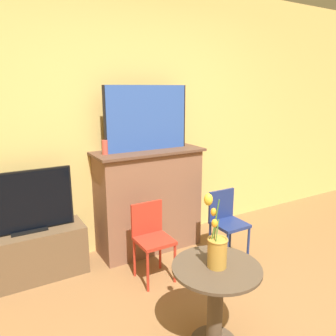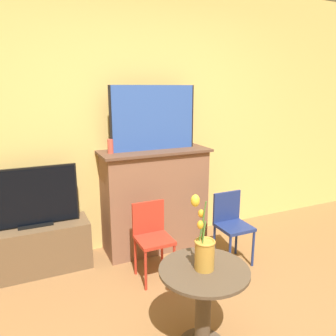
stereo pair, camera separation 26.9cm
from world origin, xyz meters
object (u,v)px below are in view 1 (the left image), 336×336
Objects in this scene: chair_red at (151,235)px; chair_blue at (226,219)px; painting at (147,118)px; vase_tulips at (216,247)px; tv_monitor at (26,203)px.

chair_red is 0.80m from chair_blue.
painting is 1.12m from chair_red.
painting is 1.85× the size of vase_tulips.
chair_red is (0.92, -0.53, -0.31)m from tv_monitor.
chair_blue is (0.56, -0.58, -0.97)m from painting.
painting is 1.29× the size of chair_red.
vase_tulips is at bearing -91.47° from chair_red.
chair_red is at bearing 175.60° from chair_blue.
vase_tulips is (-0.02, -0.92, 0.30)m from chair_red.
tv_monitor is 1.11m from chair_red.
tv_monitor reaches higher than chair_red.
vase_tulips reaches higher than chair_red.
vase_tulips is (-0.26, -1.44, -0.66)m from painting.
tv_monitor is 1.14× the size of chair_red.
painting is 1.61m from vase_tulips.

